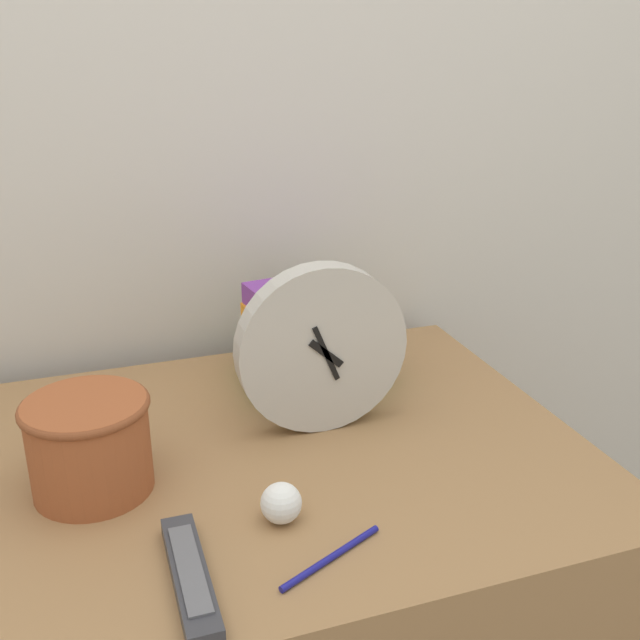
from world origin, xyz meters
name	(u,v)px	position (x,y,z in m)	size (l,w,h in m)	color
wall_back	(155,89)	(0.00, 0.77, 1.20)	(6.00, 0.04, 2.40)	beige
desk_clock	(322,349)	(0.16, 0.39, 0.86)	(0.25, 0.04, 0.25)	#B7B2A8
book_stack	(315,336)	(0.20, 0.54, 0.81)	(0.24, 0.19, 0.16)	green
basket	(89,442)	(-0.17, 0.33, 0.80)	(0.16, 0.16, 0.13)	#994C28
tv_remote	(190,576)	(-0.08, 0.11, 0.75)	(0.04, 0.20, 0.02)	#333338
crumpled_paper_ball	(281,503)	(0.04, 0.18, 0.76)	(0.05, 0.05, 0.05)	white
pen	(331,557)	(0.07, 0.10, 0.74)	(0.14, 0.07, 0.01)	navy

